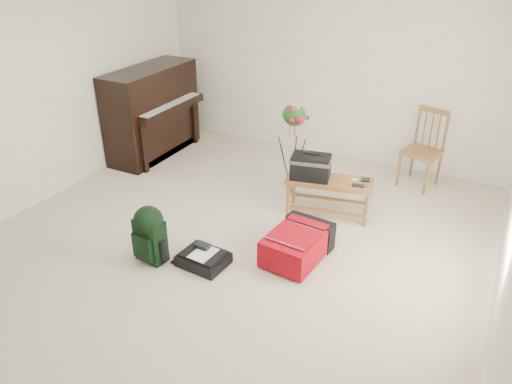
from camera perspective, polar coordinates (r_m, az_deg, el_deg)
The scene contains 10 objects.
floor at distance 5.24m, azimuth -2.89°, elevation -6.05°, with size 5.00×5.50×0.01m, color beige.
wall_back at distance 7.05m, azimuth 8.50°, elevation 13.88°, with size 5.00×0.04×2.50m, color white.
wall_left at distance 6.26m, azimuth -23.72°, elevation 10.07°, with size 0.04×5.50×2.50m, color white.
piano at distance 7.30m, azimuth -11.66°, elevation 8.77°, with size 0.71×1.50×1.25m.
bench at distance 5.63m, azimuth 7.04°, elevation 2.52°, with size 1.03×0.59×0.74m.
dining_chair at distance 6.58m, azimuth 18.50°, elevation 4.61°, with size 0.52×0.52×0.98m.
red_suitcase at distance 5.00m, azimuth 4.96°, elevation -5.69°, with size 0.55×0.76×0.31m.
black_duffel at distance 4.94m, azimuth -6.03°, elevation -7.52°, with size 0.48×0.39×0.19m.
green_backpack at distance 4.95m, azimuth -12.11°, elevation -4.44°, with size 0.32×0.29×0.59m.
flower_stand at distance 5.99m, azimuth 4.26°, elevation 4.76°, with size 0.47×0.47×1.18m.
Camera 1 is at (2.24, -3.73, 2.91)m, focal length 35.00 mm.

